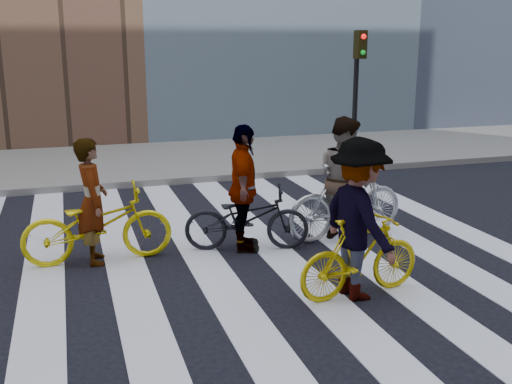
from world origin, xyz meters
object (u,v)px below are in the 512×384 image
traffic_signal (358,76)px  bike_silver_mid (346,201)px  bike_yellow_right (361,257)px  bike_yellow_left (97,225)px  rider_rear (243,189)px  rider_left (92,201)px  rider_right (359,219)px  rider_mid (344,179)px  bike_dark_rear (247,218)px

traffic_signal → bike_silver_mid: 5.69m
bike_silver_mid → bike_yellow_right: bearing=151.3°
bike_yellow_left → rider_rear: size_ratio=1.09×
rider_left → rider_right: rider_right is taller
rider_left → bike_yellow_left: bearing=-90.6°
traffic_signal → bike_yellow_left: traffic_signal is taller
traffic_signal → bike_yellow_right: traffic_signal is taller
rider_right → bike_silver_mid: bearing=-29.5°
bike_yellow_right → rider_mid: rider_mid is taller
bike_yellow_left → bike_dark_rear: bike_yellow_left is taller
rider_rear → bike_yellow_left: bearing=100.9°
bike_yellow_right → bike_dark_rear: (-0.84, 2.05, -0.02)m
bike_yellow_left → rider_left: 0.35m
traffic_signal → bike_yellow_left: 8.10m
rider_left → rider_right: bearing=-126.9°
bike_yellow_left → rider_right: rider_right is taller
bike_dark_rear → traffic_signal: bearing=-26.2°
traffic_signal → rider_right: 7.79m
bike_yellow_right → traffic_signal: bearing=-33.2°
bike_yellow_left → rider_right: bearing=-127.4°
bike_dark_rear → rider_right: rider_right is taller
bike_dark_rear → rider_left: (-2.21, 0.15, 0.41)m
traffic_signal → bike_yellow_left: (-6.39, -4.67, -1.73)m
rider_mid → rider_rear: rider_mid is taller
traffic_signal → bike_yellow_left: size_ratio=1.60×
traffic_signal → bike_silver_mid: bearing=-118.3°
bike_yellow_left → rider_rear: bearing=-94.8°
bike_yellow_left → bike_dark_rear: size_ratio=1.12×
bike_silver_mid → bike_yellow_right: 2.24m
bike_yellow_right → rider_rear: (-0.89, 2.05, 0.45)m
rider_right → rider_rear: (-0.84, 2.05, -0.04)m
bike_silver_mid → rider_rear: bearing=83.8°
traffic_signal → rider_left: (-6.44, -4.67, -1.38)m
rider_right → bike_yellow_right: bearing=-96.9°
rider_left → rider_right: 3.72m
rider_left → rider_rear: 2.17m
bike_silver_mid → rider_rear: (-1.70, -0.03, 0.33)m
bike_silver_mid → rider_left: (-3.86, 0.12, 0.27)m
bike_silver_mid → traffic_signal: bearing=-35.6°
bike_yellow_right → rider_left: 3.78m
traffic_signal → rider_rear: traffic_signal is taller
traffic_signal → rider_mid: size_ratio=1.70×
bike_dark_rear → rider_mid: (1.60, 0.03, 0.49)m
bike_yellow_right → bike_silver_mid: bearing=-28.3°
bike_silver_mid → rider_mid: size_ratio=1.06×
traffic_signal → rider_right: (-3.44, -6.87, -1.29)m
bike_silver_mid → rider_mid: 0.36m
bike_yellow_left → rider_left: size_ratio=1.16×
traffic_signal → bike_yellow_right: bearing=-116.3°
rider_mid → bike_dark_rear: bearing=83.9°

